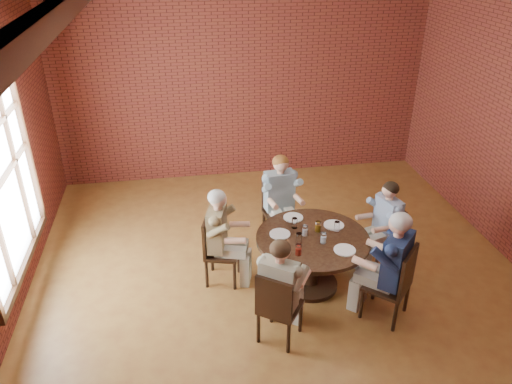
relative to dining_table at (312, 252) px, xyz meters
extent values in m
plane|color=olive|center=(-0.35, 0.00, -0.53)|extent=(7.00, 7.00, 0.00)
plane|color=white|center=(-0.35, 0.00, 2.87)|extent=(7.00, 7.00, 0.00)
plane|color=maroon|center=(-0.35, 3.50, 1.17)|extent=(7.00, 0.00, 7.00)
cube|color=black|center=(-2.80, 0.00, 2.74)|extent=(0.22, 6.90, 0.26)
cube|color=white|center=(-3.54, 0.40, 1.12)|extent=(0.02, 2.00, 2.20)
cube|color=black|center=(-3.52, 0.40, -0.02)|extent=(0.10, 2.16, 0.08)
cube|color=black|center=(-3.52, 1.44, 1.12)|extent=(0.10, 0.08, 2.20)
cube|color=black|center=(-3.51, 0.40, 1.12)|extent=(0.06, 2.00, 0.05)
cube|color=black|center=(-3.51, 0.40, 1.12)|extent=(0.06, 0.05, 2.20)
cylinder|color=black|center=(0.00, 0.00, -0.50)|extent=(0.70, 0.70, 0.06)
cylinder|color=black|center=(0.00, 0.00, -0.18)|extent=(0.20, 0.20, 0.64)
cylinder|color=#3F2816|center=(0.00, 0.00, 0.20)|extent=(1.41, 1.41, 0.05)
cube|color=black|center=(1.04, 0.28, -0.10)|extent=(0.48, 0.48, 0.04)
cube|color=black|center=(1.21, 0.32, 0.15)|extent=(0.14, 0.39, 0.45)
cylinder|color=black|center=(0.84, 0.40, -0.32)|extent=(0.04, 0.04, 0.41)
cylinder|color=black|center=(0.92, 0.07, -0.32)|extent=(0.04, 0.04, 0.41)
cylinder|color=black|center=(1.16, 0.48, -0.32)|extent=(0.04, 0.04, 0.41)
cylinder|color=black|center=(1.25, 0.16, -0.32)|extent=(0.04, 0.04, 0.41)
cube|color=black|center=(-0.17, 1.12, -0.10)|extent=(0.49, 0.49, 0.04)
cube|color=black|center=(-0.20, 1.31, 0.17)|extent=(0.44, 0.10, 0.50)
cylinder|color=black|center=(-0.32, 0.90, -0.32)|extent=(0.04, 0.04, 0.41)
cylinder|color=black|center=(0.05, 0.96, -0.32)|extent=(0.04, 0.04, 0.41)
cylinder|color=black|center=(-0.38, 1.27, -0.32)|extent=(0.04, 0.04, 0.41)
cylinder|color=black|center=(-0.01, 1.33, -0.32)|extent=(0.04, 0.04, 0.41)
cube|color=black|center=(-1.10, 0.32, -0.10)|extent=(0.52, 0.52, 0.04)
cube|color=black|center=(-1.28, 0.37, 0.16)|extent=(0.16, 0.42, 0.48)
cylinder|color=black|center=(-0.97, 0.09, -0.32)|extent=(0.04, 0.04, 0.41)
cylinder|color=black|center=(-0.87, 0.44, -0.32)|extent=(0.04, 0.04, 0.41)
cylinder|color=black|center=(-1.32, 0.19, -0.32)|extent=(0.04, 0.04, 0.41)
cylinder|color=black|center=(-1.22, 0.54, -0.32)|extent=(0.04, 0.04, 0.41)
cube|color=black|center=(-0.58, -0.83, -0.10)|extent=(0.59, 0.59, 0.04)
cube|color=black|center=(-0.69, -0.98, 0.16)|extent=(0.37, 0.27, 0.48)
cylinder|color=black|center=(-0.33, -0.78, -0.32)|extent=(0.04, 0.04, 0.41)
cylinder|color=black|center=(-0.62, -0.58, -0.32)|extent=(0.04, 0.04, 0.41)
cylinder|color=black|center=(-0.54, -1.08, -0.32)|extent=(0.04, 0.04, 0.41)
cylinder|color=black|center=(-0.83, -0.87, -0.32)|extent=(0.04, 0.04, 0.41)
cube|color=black|center=(0.72, -0.67, -0.10)|extent=(0.66, 0.66, 0.04)
cube|color=black|center=(0.88, -0.81, 0.19)|extent=(0.35, 0.37, 0.53)
cylinder|color=black|center=(0.71, -0.38, -0.32)|extent=(0.04, 0.04, 0.41)
cylinder|color=black|center=(0.44, -0.68, -0.32)|extent=(0.04, 0.04, 0.41)
cylinder|color=black|center=(1.01, -0.66, -0.32)|extent=(0.04, 0.04, 0.41)
cylinder|color=black|center=(0.74, -0.96, -0.32)|extent=(0.04, 0.04, 0.41)
cylinder|color=white|center=(0.34, 0.22, 0.23)|extent=(0.26, 0.26, 0.01)
cylinder|color=white|center=(-0.13, 0.49, 0.23)|extent=(0.26, 0.26, 0.01)
cylinder|color=white|center=(-0.39, 0.13, 0.23)|extent=(0.26, 0.26, 0.01)
cylinder|color=white|center=(0.30, -0.34, 0.23)|extent=(0.26, 0.26, 0.01)
cylinder|color=white|center=(0.33, 0.08, 0.29)|extent=(0.07, 0.07, 0.14)
cylinder|color=white|center=(0.09, 0.12, 0.29)|extent=(0.07, 0.07, 0.14)
cylinder|color=white|center=(-0.18, 0.25, 0.29)|extent=(0.07, 0.07, 0.14)
cylinder|color=white|center=(-0.09, 0.06, 0.29)|extent=(0.07, 0.07, 0.14)
cylinder|color=white|center=(-0.21, -0.10, 0.29)|extent=(0.07, 0.07, 0.14)
cylinder|color=white|center=(-0.27, -0.33, 0.29)|extent=(0.07, 0.07, 0.14)
cylinder|color=white|center=(0.09, -0.14, 0.29)|extent=(0.07, 0.07, 0.14)
cube|color=black|center=(0.28, -0.40, 0.23)|extent=(0.09, 0.14, 0.01)
camera|label=1|loc=(-1.55, -4.98, 3.61)|focal=35.00mm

